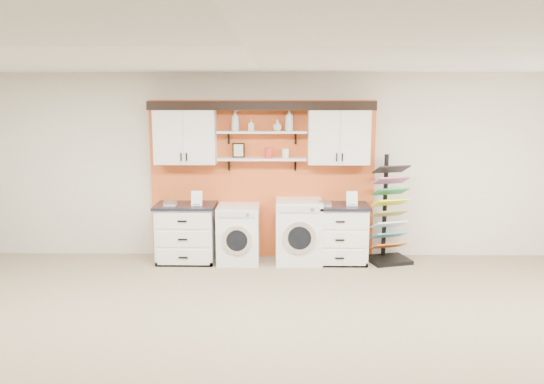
{
  "coord_description": "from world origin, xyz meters",
  "views": [
    {
      "loc": [
        0.26,
        -4.03,
        2.43
      ],
      "look_at": [
        0.17,
        2.3,
        1.3
      ],
      "focal_mm": 35.0,
      "sensor_mm": 36.0,
      "label": 1
    }
  ],
  "objects_px": {
    "sample_rack": "(389,228)",
    "washer": "(239,234)",
    "base_cabinet_left": "(186,233)",
    "base_cabinet_right": "(338,233)",
    "dryer": "(299,231)"
  },
  "relations": [
    {
      "from": "base_cabinet_left",
      "to": "base_cabinet_right",
      "type": "xyz_separation_m",
      "value": [
        2.26,
        -0.0,
        0.0
      ]
    },
    {
      "from": "base_cabinet_left",
      "to": "sample_rack",
      "type": "bearing_deg",
      "value": 0.48
    },
    {
      "from": "base_cabinet_left",
      "to": "washer",
      "type": "relative_size",
      "value": 1.04
    },
    {
      "from": "sample_rack",
      "to": "washer",
      "type": "bearing_deg",
      "value": 164.8
    },
    {
      "from": "base_cabinet_left",
      "to": "dryer",
      "type": "xyz_separation_m",
      "value": [
        1.68,
        -0.0,
        0.03
      ]
    },
    {
      "from": "washer",
      "to": "base_cabinet_right",
      "type": "bearing_deg",
      "value": 0.13
    },
    {
      "from": "base_cabinet_left",
      "to": "sample_rack",
      "type": "height_order",
      "value": "sample_rack"
    },
    {
      "from": "base_cabinet_left",
      "to": "washer",
      "type": "xyz_separation_m",
      "value": [
        0.78,
        -0.0,
        -0.01
      ]
    },
    {
      "from": "base_cabinet_right",
      "to": "dryer",
      "type": "height_order",
      "value": "dryer"
    },
    {
      "from": "washer",
      "to": "base_cabinet_left",
      "type": "bearing_deg",
      "value": 179.75
    },
    {
      "from": "washer",
      "to": "sample_rack",
      "type": "relative_size",
      "value": 0.53
    },
    {
      "from": "base_cabinet_right",
      "to": "dryer",
      "type": "bearing_deg",
      "value": -179.66
    },
    {
      "from": "base_cabinet_right",
      "to": "washer",
      "type": "height_order",
      "value": "base_cabinet_right"
    },
    {
      "from": "base_cabinet_right",
      "to": "dryer",
      "type": "distance_m",
      "value": 0.58
    },
    {
      "from": "base_cabinet_right",
      "to": "dryer",
      "type": "relative_size",
      "value": 0.95
    }
  ]
}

